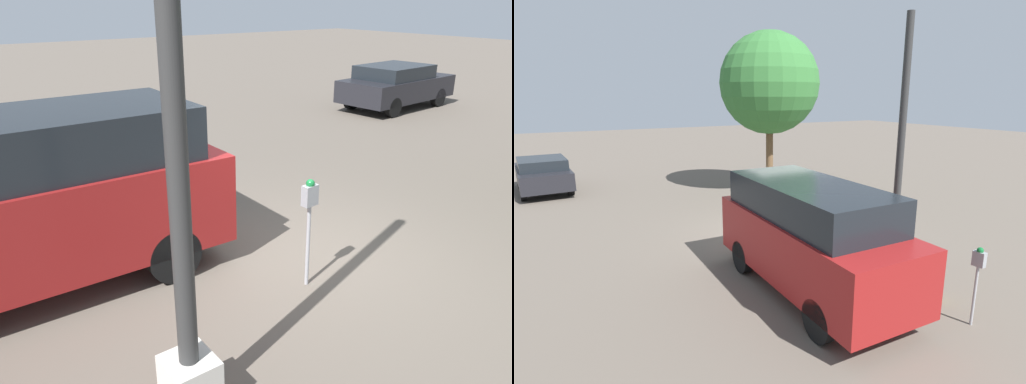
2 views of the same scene
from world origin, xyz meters
The scene contains 8 objects.
ground_plane centered at (0.00, 0.00, 0.00)m, with size 80.00×80.00×0.00m, color #60564C.
parking_meter_near centered at (0.58, 0.61, 1.07)m, with size 0.21×0.13×1.45m.
parking_meter_far centered at (5.78, 0.44, 1.06)m, with size 0.21×0.13×1.44m.
lamp_post centered at (2.82, 1.59, 1.98)m, with size 0.44×0.44×5.71m.
parked_van centered at (3.36, -1.33, 1.22)m, with size 4.83×1.89×2.25m.
car_distant centered at (-9.14, -6.04, 0.76)m, with size 4.29×2.18×1.42m.
street_tree centered at (-4.82, 2.27, 4.36)m, with size 4.00×4.00×6.37m.
fire_hydrant centered at (4.81, 0.64, 0.38)m, with size 0.21×0.21×0.76m.
Camera 2 is at (9.54, -5.65, 3.90)m, focal length 28.00 mm.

